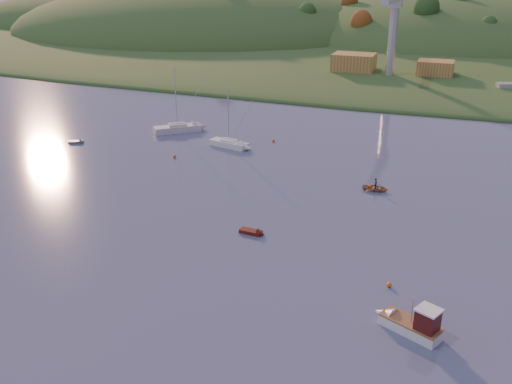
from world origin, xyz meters
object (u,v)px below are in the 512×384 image
(fishing_boat, at_px, (406,321))
(grey_dinghy, at_px, (79,142))
(sailboat_far, at_px, (229,143))
(red_tender, at_px, (255,233))
(canoe, at_px, (375,188))
(sailboat_near, at_px, (177,128))

(fishing_boat, distance_m, grey_dinghy, 71.37)
(sailboat_far, distance_m, red_tender, 34.66)
(sailboat_far, relative_size, canoe, 2.77)
(sailboat_near, distance_m, red_tender, 46.08)
(fishing_boat, xyz_separation_m, grey_dinghy, (-61.53, 36.15, -0.68))
(sailboat_near, relative_size, red_tender, 3.75)
(fishing_boat, height_order, canoe, fishing_boat)
(sailboat_near, height_order, red_tender, sailboat_near)
(sailboat_near, bearing_deg, grey_dinghy, -176.95)
(grey_dinghy, bearing_deg, sailboat_near, 15.94)
(sailboat_far, height_order, red_tender, sailboat_far)
(canoe, xyz_separation_m, grey_dinghy, (-53.46, 4.13, -0.16))
(grey_dinghy, bearing_deg, red_tender, -56.04)
(fishing_boat, bearing_deg, sailboat_far, -25.98)
(fishing_boat, xyz_separation_m, sailboat_far, (-35.51, 43.53, -0.23))
(red_tender, bearing_deg, grey_dinghy, 156.07)
(sailboat_far, xyz_separation_m, grey_dinghy, (-26.02, -7.38, -0.46))
(fishing_boat, distance_m, canoe, 33.03)
(sailboat_far, height_order, canoe, sailboat_far)
(red_tender, bearing_deg, canoe, 64.57)
(fishing_boat, relative_size, red_tender, 2.03)
(sailboat_far, height_order, grey_dinghy, sailboat_far)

